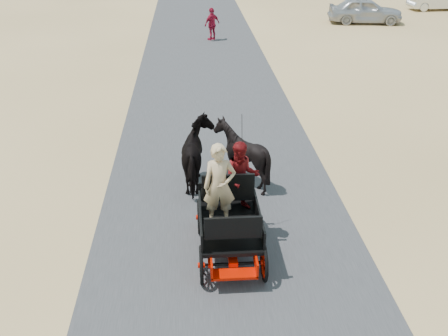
{
  "coord_description": "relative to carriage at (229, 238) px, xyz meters",
  "views": [
    {
      "loc": [
        -0.72,
        -9.0,
        6.62
      ],
      "look_at": [
        0.0,
        1.2,
        1.2
      ],
      "focal_mm": 40.0,
      "sensor_mm": 36.0,
      "label": 1
    }
  ],
  "objects": [
    {
      "name": "road",
      "position": [
        -0.0,
        0.4,
        -0.35
      ],
      "size": [
        6.0,
        140.0,
        0.01
      ],
      "primitive_type": "cube",
      "color": "#38383A",
      "rests_on": "ground"
    },
    {
      "name": "driver_man",
      "position": [
        -0.2,
        0.05,
        1.26
      ],
      "size": [
        0.66,
        0.43,
        1.8
      ],
      "primitive_type": "imported",
      "color": "tan",
      "rests_on": "carriage"
    },
    {
      "name": "horse_right",
      "position": [
        0.55,
        3.0,
        0.49
      ],
      "size": [
        1.37,
        1.54,
        1.7
      ],
      "primitive_type": "imported",
      "rotation": [
        0.0,
        0.0,
        3.14
      ],
      "color": "black",
      "rests_on": "ground"
    },
    {
      "name": "car_a",
      "position": [
        10.33,
        22.74,
        0.41
      ],
      "size": [
        4.7,
        2.4,
        1.53
      ],
      "primitive_type": "imported",
      "rotation": [
        0.0,
        0.0,
        1.44
      ],
      "color": "#B2B2B7",
      "rests_on": "ground"
    },
    {
      "name": "pedestrian",
      "position": [
        0.58,
        18.96,
        0.5
      ],
      "size": [
        1.05,
        0.96,
        1.73
      ],
      "primitive_type": "imported",
      "rotation": [
        0.0,
        0.0,
        3.82
      ],
      "color": "maroon",
      "rests_on": "ground"
    },
    {
      "name": "carriage",
      "position": [
        0.0,
        0.0,
        0.0
      ],
      "size": [
        1.3,
        2.4,
        0.72
      ],
      "primitive_type": null,
      "color": "black",
      "rests_on": "ground"
    },
    {
      "name": "horse_left",
      "position": [
        -0.55,
        3.0,
        0.49
      ],
      "size": [
        0.91,
        2.01,
        1.7
      ],
      "primitive_type": "imported",
      "rotation": [
        0.0,
        0.0,
        3.14
      ],
      "color": "black",
      "rests_on": "ground"
    },
    {
      "name": "passenger_woman",
      "position": [
        0.3,
        0.6,
        1.15
      ],
      "size": [
        0.77,
        0.6,
        1.58
      ],
      "primitive_type": "imported",
      "color": "#660C0F",
      "rests_on": "carriage"
    },
    {
      "name": "car_b",
      "position": [
        16.77,
        26.72,
        0.27
      ],
      "size": [
        3.91,
        1.55,
        1.26
      ],
      "primitive_type": "imported",
      "rotation": [
        0.0,
        0.0,
        1.63
      ],
      "color": "silver",
      "rests_on": "ground"
    },
    {
      "name": "ground",
      "position": [
        -0.0,
        0.4,
        -0.36
      ],
      "size": [
        140.0,
        140.0,
        0.0
      ],
      "primitive_type": "plane",
      "color": "tan"
    }
  ]
}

